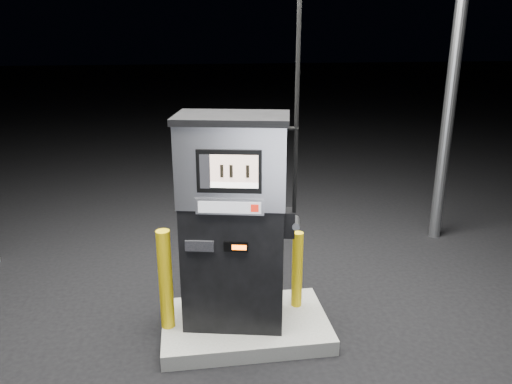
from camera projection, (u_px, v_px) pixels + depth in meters
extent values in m
plane|color=black|center=(245.00, 332.00, 4.91)|extent=(80.00, 80.00, 0.00)
cube|color=slate|center=(245.00, 325.00, 4.89)|extent=(1.60, 1.00, 0.15)
cylinder|color=gray|center=(453.00, 77.00, 6.51)|extent=(0.16, 0.16, 4.50)
cube|color=black|center=(234.00, 262.00, 4.68)|extent=(1.01, 0.71, 1.21)
cube|color=silver|center=(233.00, 162.00, 4.38)|extent=(1.04, 0.74, 0.73)
cube|color=black|center=(232.00, 118.00, 4.26)|extent=(1.08, 0.78, 0.06)
cube|color=black|center=(229.00, 172.00, 4.11)|extent=(0.54, 0.14, 0.37)
cube|color=beige|center=(234.00, 169.00, 4.09)|extent=(0.39, 0.09, 0.23)
cube|color=white|center=(234.00, 185.00, 4.13)|extent=(0.39, 0.09, 0.05)
cube|color=silver|center=(230.00, 207.00, 4.21)|extent=(0.58, 0.15, 0.14)
cube|color=#9B9CA2|center=(229.00, 208.00, 4.19)|extent=(0.52, 0.11, 0.10)
cube|color=#B7180C|center=(255.00, 208.00, 4.18)|extent=(0.07, 0.02, 0.07)
cube|color=black|center=(236.00, 247.00, 4.32)|extent=(0.21, 0.06, 0.09)
cube|color=#F5580C|center=(239.00, 248.00, 4.31)|extent=(0.12, 0.03, 0.04)
cube|color=black|center=(199.00, 246.00, 4.34)|extent=(0.25, 0.08, 0.10)
cube|color=black|center=(289.00, 223.00, 4.52)|extent=(0.13, 0.19, 0.24)
cylinder|color=gray|center=(296.00, 223.00, 4.52)|extent=(0.11, 0.22, 0.07)
cylinder|color=black|center=(299.00, 36.00, 3.97)|extent=(0.04, 0.04, 3.01)
cylinder|color=yellow|center=(166.00, 280.00, 4.60)|extent=(0.15, 0.15, 0.98)
cylinder|color=yellow|center=(297.00, 270.00, 4.99)|extent=(0.13, 0.13, 0.80)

